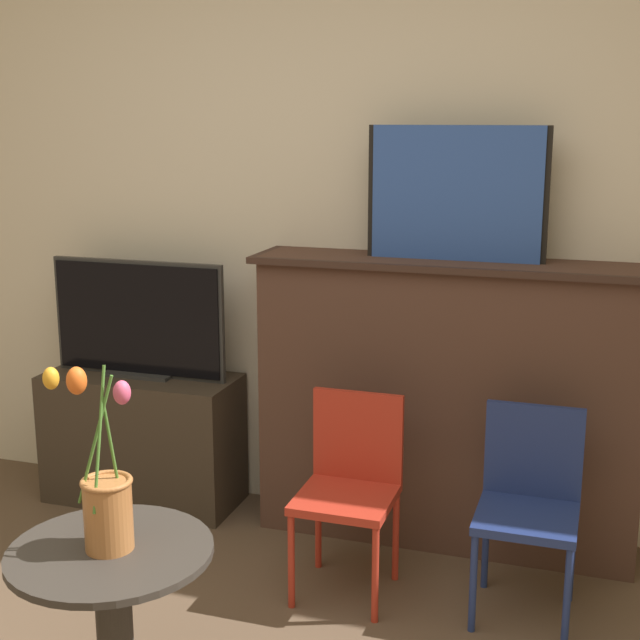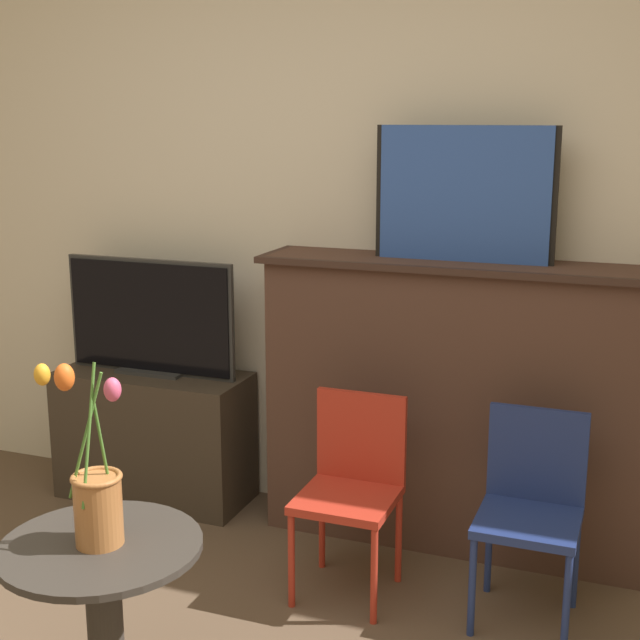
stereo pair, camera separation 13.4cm
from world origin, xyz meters
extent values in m
cube|color=beige|center=(0.00, 2.13, 1.35)|extent=(8.00, 0.06, 2.70)
cube|color=#4C3328|center=(0.51, 1.95, 0.56)|extent=(1.46, 0.30, 1.13)
cube|color=#35231C|center=(0.51, 1.94, 1.12)|extent=(1.52, 0.34, 0.02)
cube|color=black|center=(0.52, 1.96, 1.38)|extent=(0.67, 0.02, 0.50)
cube|color=#2D51A8|center=(0.52, 1.95, 1.38)|extent=(0.63, 0.02, 0.50)
cube|color=#382D23|center=(-0.81, 1.90, 0.28)|extent=(0.84, 0.36, 0.57)
cube|color=#2D2D2D|center=(-0.81, 1.90, 0.58)|extent=(0.30, 0.12, 0.01)
cube|color=#2D2D2D|center=(-0.81, 1.91, 0.82)|extent=(0.79, 0.02, 0.50)
cube|color=black|center=(-0.81, 1.90, 0.82)|extent=(0.76, 0.02, 0.47)
cylinder|color=#B22D1E|center=(0.11, 1.27, 0.17)|extent=(0.02, 0.02, 0.34)
cylinder|color=#B22D1E|center=(0.40, 1.27, 0.17)|extent=(0.02, 0.02, 0.34)
cylinder|color=#B22D1E|center=(0.11, 1.56, 0.17)|extent=(0.02, 0.02, 0.34)
cylinder|color=#B22D1E|center=(0.40, 1.56, 0.17)|extent=(0.02, 0.02, 0.34)
cube|color=#B22D1E|center=(0.26, 1.41, 0.36)|extent=(0.33, 0.33, 0.03)
cube|color=#B22D1E|center=(0.26, 1.57, 0.54)|extent=(0.33, 0.02, 0.33)
cylinder|color=navy|center=(0.72, 1.31, 0.17)|extent=(0.02, 0.02, 0.34)
cylinder|color=navy|center=(1.02, 1.31, 0.17)|extent=(0.02, 0.02, 0.34)
cylinder|color=navy|center=(0.72, 1.61, 0.17)|extent=(0.02, 0.02, 0.34)
cylinder|color=navy|center=(1.02, 1.61, 0.17)|extent=(0.02, 0.02, 0.34)
cube|color=navy|center=(0.87, 1.46, 0.36)|extent=(0.33, 0.33, 0.03)
cube|color=navy|center=(0.87, 1.61, 0.54)|extent=(0.33, 0.02, 0.33)
cylinder|color=#332D28|center=(-0.10, 0.49, 0.56)|extent=(0.53, 0.53, 0.02)
cylinder|color=#AD6B38|center=(-0.10, 0.49, 0.66)|extent=(0.12, 0.12, 0.18)
torus|color=#AD6B38|center=(-0.10, 0.49, 0.75)|extent=(0.13, 0.13, 0.01)
cylinder|color=#477A2D|center=(-0.09, 0.51, 0.83)|extent=(0.02, 0.04, 0.29)
ellipsoid|color=#E0517A|center=(-0.08, 0.54, 0.98)|extent=(0.05, 0.05, 0.06)
cylinder|color=#477A2D|center=(-0.10, 0.46, 0.87)|extent=(0.01, 0.09, 0.36)
ellipsoid|color=orange|center=(-0.10, 0.38, 1.05)|extent=(0.05, 0.05, 0.07)
cylinder|color=#477A2D|center=(-0.12, 0.48, 0.87)|extent=(0.10, 0.04, 0.34)
ellipsoid|color=orange|center=(-0.22, 0.45, 1.03)|extent=(0.04, 0.04, 0.06)
camera|label=1|loc=(1.06, -1.35, 1.66)|focal=50.00mm
camera|label=2|loc=(1.19, -1.30, 1.66)|focal=50.00mm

